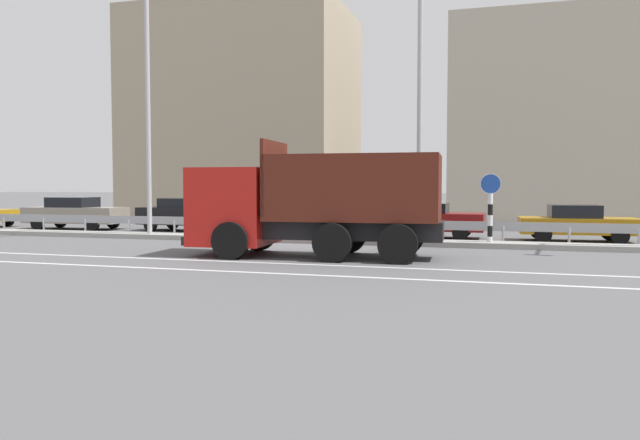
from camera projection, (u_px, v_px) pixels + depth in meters
name	position (u px, v px, depth m)	size (l,w,h in m)	color
ground_plane	(301.00, 247.00, 20.57)	(320.00, 320.00, 0.00)	#565659
lane_strip_0	(297.00, 264.00, 16.09)	(51.76, 0.16, 0.01)	silver
lane_strip_1	(272.00, 273.00, 14.39)	(51.76, 0.16, 0.01)	silver
median_island	(316.00, 240.00, 22.21)	(28.47, 1.10, 0.18)	gray
median_guardrail	(326.00, 225.00, 23.37)	(51.76, 0.09, 0.78)	#9EA0A5
dump_truck	(284.00, 211.00, 17.96)	(7.29, 3.08, 3.30)	red
median_road_sign	(490.00, 209.00, 20.42)	(0.68, 0.16, 2.43)	white
street_lamp_1	(145.00, 97.00, 23.62)	(0.70, 2.74, 9.64)	#ADADB2
street_lamp_2	(419.00, 73.00, 20.81)	(0.72, 2.76, 10.47)	#ADADB2
parked_car_1	(75.00, 213.00, 29.16)	(4.72, 2.08, 1.50)	gray
parked_car_2	(186.00, 214.00, 27.95)	(4.35, 2.13, 1.48)	black
parked_car_3	(282.00, 217.00, 26.59)	(3.99, 2.01, 1.34)	gray
parked_car_4	(426.00, 220.00, 24.27)	(4.38, 1.86, 1.36)	maroon
parked_car_5	(577.00, 223.00, 22.57)	(4.13, 2.10, 1.34)	#B27A14
background_building_0	(244.00, 115.00, 42.77)	(14.32, 9.54, 13.75)	tan
background_building_1	(618.00, 122.00, 36.46)	(18.76, 10.55, 11.56)	#B7AD99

